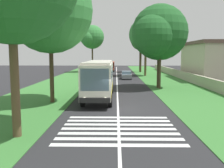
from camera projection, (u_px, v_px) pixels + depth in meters
name	position (u px, v px, depth m)	size (l,w,h in m)	color
ground	(118.00, 110.00, 19.92)	(160.00, 160.00, 0.00)	#262628
grass_verge_left	(58.00, 86.00, 34.94)	(120.00, 8.00, 0.04)	#387533
grass_verge_right	(176.00, 86.00, 34.69)	(120.00, 8.00, 0.04)	#387533
centre_line	(117.00, 86.00, 34.82)	(110.00, 0.16, 0.01)	silver
coach_bus	(99.00, 77.00, 24.77)	(11.16, 2.62, 3.73)	silver
zebra_crossing	(119.00, 129.00, 14.89)	(5.85, 6.80, 0.01)	silver
trailing_car_0	(126.00, 75.00, 45.16)	(4.30, 1.78, 1.43)	gray
trailing_car_1	(107.00, 72.00, 53.66)	(4.30, 1.78, 1.43)	#B21E1E
trailing_minibus_0	(110.00, 65.00, 65.27)	(6.00, 2.14, 2.53)	#CC4C33
roadside_tree_left_0	(92.00, 38.00, 61.59)	(7.09, 5.80, 11.48)	#4C3826
roadside_tree_left_1	(48.00, 13.00, 22.13)	(8.89, 7.58, 11.99)	#4C3826
roadside_tree_right_0	(145.00, 36.00, 50.69)	(8.11, 6.80, 11.70)	brown
roadside_tree_right_1	(158.00, 34.00, 32.22)	(8.71, 7.25, 10.75)	#3D2D1E
roadside_tree_right_2	(140.00, 41.00, 61.44)	(5.58, 4.81, 10.17)	#3D2D1E
utility_pole	(160.00, 57.00, 31.68)	(0.24, 1.40, 7.75)	#473828
roadside_wall	(191.00, 78.00, 39.51)	(70.00, 0.40, 1.40)	#B2A893
roadside_building	(218.00, 60.00, 44.26)	(14.22, 10.10, 6.63)	beige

